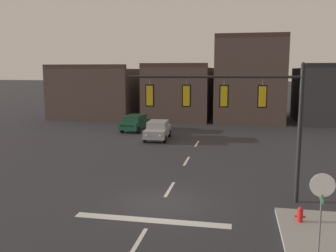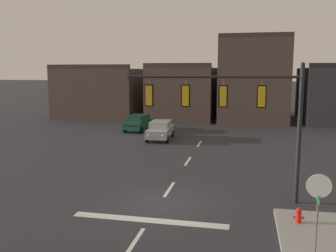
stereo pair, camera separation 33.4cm
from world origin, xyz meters
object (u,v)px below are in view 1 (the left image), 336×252
at_px(car_lot_middle, 158,130).
at_px(fire_hydrant, 300,217).
at_px(signal_mast_near_side, 237,105).
at_px(stop_sign, 322,195).
at_px(car_lot_nearside, 135,122).

xyz_separation_m(car_lot_middle, fire_hydrant, (9.39, -16.62, -0.53)).
height_order(signal_mast_near_side, car_lot_middle, signal_mast_near_side).
bearing_deg(fire_hydrant, car_lot_middle, 119.46).
relative_size(stop_sign, car_lot_middle, 0.62).
distance_m(car_lot_nearside, fire_hydrant, 24.27).
bearing_deg(car_lot_nearside, stop_sign, -61.40).
bearing_deg(stop_sign, signal_mast_near_side, 117.94).
bearing_deg(signal_mast_near_side, car_lot_middle, 115.81).
height_order(signal_mast_near_side, car_lot_nearside, signal_mast_near_side).
xyz_separation_m(car_lot_nearside, fire_hydrant, (12.59, -20.75, -0.53)).
xyz_separation_m(signal_mast_near_side, fire_hydrant, (2.55, -2.48, -4.08)).
relative_size(stop_sign, car_lot_nearside, 0.62).
bearing_deg(signal_mast_near_side, car_lot_nearside, 118.79).
height_order(signal_mast_near_side, stop_sign, signal_mast_near_side).
height_order(car_lot_nearside, car_lot_middle, same).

